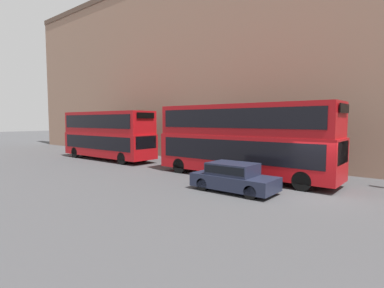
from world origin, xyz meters
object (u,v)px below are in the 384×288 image
(bus_leading, at_px, (242,138))
(car_dark_sedan, at_px, (233,176))
(bus_second_in_queue, at_px, (107,133))
(pedestrian, at_px, (315,167))

(bus_leading, distance_m, car_dark_sedan, 4.08)
(bus_second_in_queue, height_order, pedestrian, bus_second_in_queue)
(bus_leading, xyz_separation_m, pedestrian, (2.51, -3.63, -1.77))
(bus_second_in_queue, distance_m, pedestrian, 17.65)
(bus_leading, bearing_deg, bus_second_in_queue, 90.00)
(bus_second_in_queue, height_order, car_dark_sedan, bus_second_in_queue)
(bus_leading, relative_size, car_dark_sedan, 2.70)
(bus_leading, height_order, pedestrian, bus_leading)
(car_dark_sedan, distance_m, pedestrian, 6.30)
(bus_leading, height_order, bus_second_in_queue, bus_leading)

